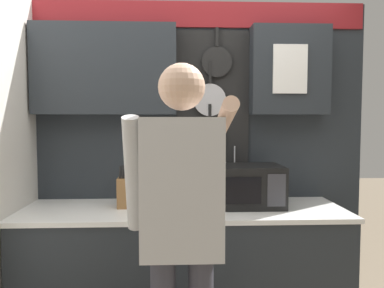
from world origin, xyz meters
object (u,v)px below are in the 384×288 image
at_px(utensil_crock, 190,193).
at_px(person, 182,215).
at_px(knife_block, 126,192).
at_px(microwave, 243,186).

distance_m(utensil_crock, person, 0.75).
bearing_deg(knife_block, microwave, -0.04).
relative_size(knife_block, utensil_crock, 0.87).
bearing_deg(utensil_crock, microwave, -0.22).
distance_m(knife_block, person, 0.83).
relative_size(knife_block, person, 0.16).
height_order(knife_block, utensil_crock, utensil_crock).
height_order(microwave, person, person).
bearing_deg(person, knife_block, 115.65).
xyz_separation_m(utensil_crock, person, (-0.07, -0.75, 0.04)).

